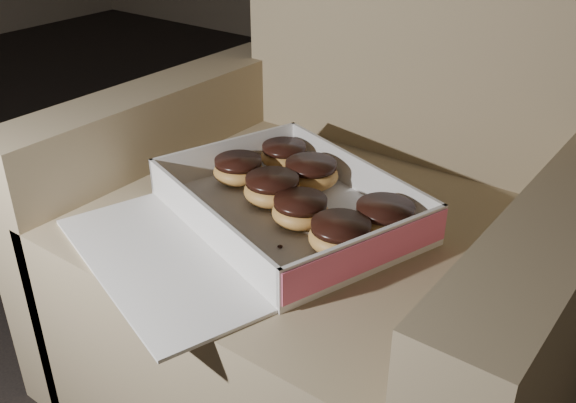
{
  "coord_description": "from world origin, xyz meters",
  "views": [
    {
      "loc": [
        1.27,
        -0.31,
        0.85
      ],
      "look_at": [
        0.77,
        0.35,
        0.4
      ],
      "focal_mm": 40.0,
      "sensor_mm": 36.0,
      "label": 1
    }
  ],
  "objects": [
    {
      "name": "crumb_d",
      "position": [
        0.78,
        0.25,
        0.38
      ],
      "size": [
        0.01,
        0.01,
        0.0
      ],
      "primitive_type": "ellipsoid",
      "color": "black",
      "rests_on": "bakery_box"
    },
    {
      "name": "donut_g",
      "position": [
        0.65,
        0.38,
        0.4
      ],
      "size": [
        0.08,
        0.08,
        0.04
      ],
      "color": "#E1AF4E",
      "rests_on": "bakery_box"
    },
    {
      "name": "donut_c",
      "position": [
        0.67,
        0.47,
        0.4
      ],
      "size": [
        0.08,
        0.08,
        0.04
      ],
      "color": "#E1AF4E",
      "rests_on": "bakery_box"
    },
    {
      "name": "armchair",
      "position": [
        0.79,
        0.44,
        0.26
      ],
      "size": [
        0.8,
        0.67,
        0.83
      ],
      "color": "#957F5F",
      "rests_on": "floor"
    },
    {
      "name": "donut_f",
      "position": [
        0.91,
        0.39,
        0.4
      ],
      "size": [
        0.09,
        0.09,
        0.04
      ],
      "color": "#E1AF4E",
      "rests_on": "bakery_box"
    },
    {
      "name": "donut_b",
      "position": [
        0.75,
        0.44,
        0.4
      ],
      "size": [
        0.09,
        0.09,
        0.04
      ],
      "color": "#E1AF4E",
      "rests_on": "bakery_box"
    },
    {
      "name": "crumb_c",
      "position": [
        0.82,
        0.27,
        0.38
      ],
      "size": [
        0.01,
        0.01,
        0.0
      ],
      "primitive_type": "ellipsoid",
      "color": "black",
      "rests_on": "bakery_box"
    },
    {
      "name": "donut_a",
      "position": [
        0.89,
        0.31,
        0.4
      ],
      "size": [
        0.09,
        0.09,
        0.04
      ],
      "color": "#E1AF4E",
      "rests_on": "bakery_box"
    },
    {
      "name": "crumb_b",
      "position": [
        0.7,
        0.35,
        0.38
      ],
      "size": [
        0.01,
        0.01,
        0.0
      ],
      "primitive_type": "ellipsoid",
      "color": "black",
      "rests_on": "bakery_box"
    },
    {
      "name": "crumb_a",
      "position": [
        0.82,
        0.21,
        0.38
      ],
      "size": [
        0.01,
        0.01,
        0.0
      ],
      "primitive_type": "ellipsoid",
      "color": "black",
      "rests_on": "bakery_box"
    },
    {
      "name": "donut_e",
      "position": [
        0.81,
        0.33,
        0.4
      ],
      "size": [
        0.08,
        0.08,
        0.04
      ],
      "color": "#E1AF4E",
      "rests_on": "bakery_box"
    },
    {
      "name": "bakery_box",
      "position": [
        0.76,
        0.31,
        0.38
      ],
      "size": [
        0.48,
        0.52,
        0.06
      ],
      "rotation": [
        0.0,
        0.0,
        -0.33
      ],
      "color": "silver",
      "rests_on": "armchair"
    },
    {
      "name": "donut_d",
      "position": [
        0.74,
        0.36,
        0.4
      ],
      "size": [
        0.09,
        0.09,
        0.04
      ],
      "color": "#E1AF4E",
      "rests_on": "bakery_box"
    }
  ]
}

